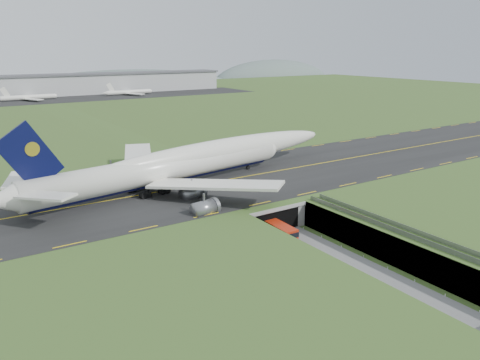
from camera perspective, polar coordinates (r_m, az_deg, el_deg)
ground at (r=100.83m, az=7.37°, el=-7.80°), size 900.00×900.00×0.00m
airfield_deck at (r=99.68m, az=7.43°, el=-6.22°), size 800.00×800.00×6.00m
trench_road at (r=95.77m, az=10.32°, el=-9.19°), size 12.00×75.00×0.20m
taxiway at (r=124.07m, az=-2.45°, el=-0.15°), size 800.00×44.00×0.18m
tunnel_portal at (r=111.87m, az=1.87°, el=-3.42°), size 17.00×22.30×6.00m
guideway at (r=94.55m, az=20.26°, el=-6.84°), size 3.00×53.00×7.05m
jumbo_jet at (r=121.42m, az=-6.25°, el=2.15°), size 100.64×63.08×21.12m
shuttle_tram at (r=101.62m, az=4.99°, el=-6.37°), size 3.59×8.68×3.46m
cargo_terminal at (r=374.85m, az=-24.29°, el=10.42°), size 320.00×67.00×15.60m
distant_hills at (r=516.91m, az=-19.45°, el=10.01°), size 700.00×91.00×60.00m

